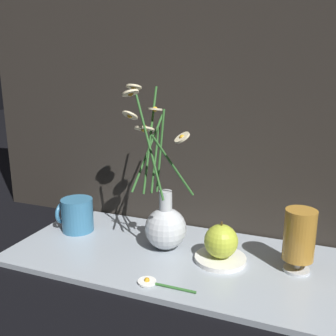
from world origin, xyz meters
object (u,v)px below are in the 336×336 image
Objects in this scene: vase_with_flowers at (165,221)px; orange_fruit at (221,241)px; yellow_mug at (77,215)px; tea_glass at (299,236)px.

vase_with_flowers reaches higher than orange_fruit.
tea_glass reaches higher than yellow_mug.
tea_glass is at bearing 5.94° from orange_fruit.
yellow_mug is 0.53m from tea_glass.
tea_glass is 1.64× the size of orange_fruit.
tea_glass is (0.53, -0.01, 0.03)m from yellow_mug.
orange_fruit is at bearing -3.70° from yellow_mug.
yellow_mug is 0.68× the size of tea_glass.
orange_fruit is (0.13, -0.01, -0.02)m from vase_with_flowers.
vase_with_flowers is 0.14m from orange_fruit.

